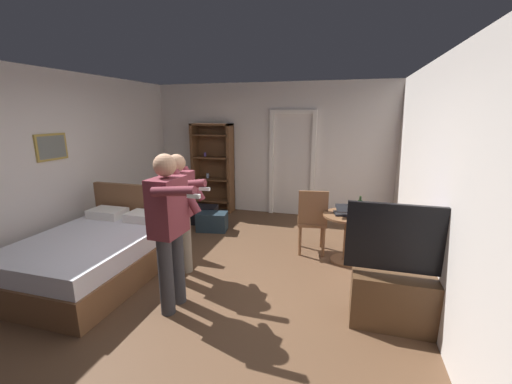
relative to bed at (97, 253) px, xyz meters
name	(u,v)px	position (x,y,z in m)	size (l,w,h in m)	color
ground_plane	(208,286)	(1.49, 0.12, -0.30)	(6.97, 6.97, 0.00)	brown
wall_back	(270,150)	(1.49, 3.35, 1.03)	(5.13, 0.12, 2.66)	silver
wall_left	(32,169)	(-1.01, 0.12, 1.03)	(0.15, 6.57, 2.66)	silver
wall_right	(453,195)	(3.99, 0.12, 1.03)	(0.12, 6.57, 2.66)	silver
doorway_frame	(292,156)	(1.97, 3.27, 0.92)	(0.93, 0.08, 2.13)	white
bed	(97,253)	(0.00, 0.00, 0.00)	(1.45, 2.00, 1.02)	brown
bookshelf	(213,165)	(0.30, 3.12, 0.69)	(0.87, 0.32, 1.86)	brown
tv_flatscreen	(403,291)	(3.63, -0.05, 0.08)	(1.14, 0.40, 1.25)	#4C331E
side_table	(347,230)	(3.10, 1.28, 0.17)	(0.69, 0.69, 0.70)	brown
laptop	(347,212)	(3.08, 1.24, 0.45)	(0.38, 0.38, 0.16)	black
bottle_on_table	(360,208)	(3.24, 1.20, 0.52)	(0.06, 0.06, 0.29)	#1B3214
wooden_chair	(312,219)	(2.59, 1.43, 0.24)	(0.48, 0.48, 0.99)	brown
person_blue_shirt	(170,223)	(1.32, -0.38, 0.66)	(0.63, 0.56, 1.68)	#333338
person_striped_shirt	(180,208)	(1.07, 0.28, 0.61)	(0.67, 0.58, 1.59)	gray
suitcase_dark	(202,215)	(0.43, 2.24, -0.13)	(0.55, 0.33, 0.34)	black
suitcase_small	(212,222)	(0.77, 1.92, -0.14)	(0.53, 0.32, 0.33)	#1E2D38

